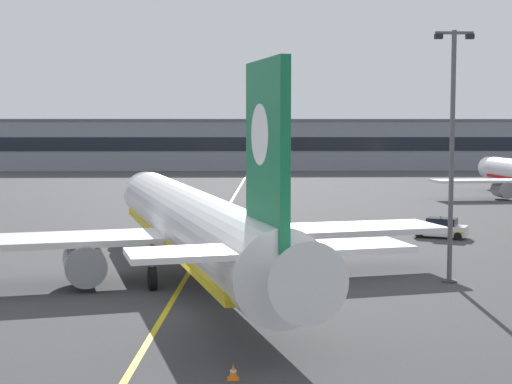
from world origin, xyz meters
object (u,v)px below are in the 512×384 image
object	(u,v)px
airliner_foreground	(192,224)
safety_cone_by_tail	(233,372)
apron_lamp_post	(452,152)
service_car_nearest	(441,228)
safety_cone_by_nose_gear	(216,237)

from	to	relation	value
airliner_foreground	safety_cone_by_tail	size ratio (longest dim) A/B	74.51
apron_lamp_post	service_car_nearest	distance (m)	19.76
safety_cone_by_nose_gear	apron_lamp_post	bearing A→B (deg)	-50.77
apron_lamp_post	safety_cone_by_nose_gear	world-z (taller)	apron_lamp_post
airliner_foreground	apron_lamp_post	xyz separation A→B (m)	(15.06, -0.69, 4.22)
airliner_foreground	safety_cone_by_tail	xyz separation A→B (m)	(2.40, -17.94, -3.11)
airliner_foreground	service_car_nearest	xyz separation A→B (m)	(19.40, 17.35, -2.60)
apron_lamp_post	service_car_nearest	world-z (taller)	apron_lamp_post
service_car_nearest	safety_cone_by_tail	size ratio (longest dim) A/B	8.30
service_car_nearest	safety_cone_by_tail	distance (m)	39.17
safety_cone_by_tail	apron_lamp_post	bearing A→B (deg)	53.74
airliner_foreground	apron_lamp_post	bearing A→B (deg)	-2.61
airliner_foreground	service_car_nearest	bearing A→B (deg)	41.80
airliner_foreground	safety_cone_by_nose_gear	size ratio (longest dim) A/B	74.51
service_car_nearest	safety_cone_by_nose_gear	size ratio (longest dim) A/B	8.30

